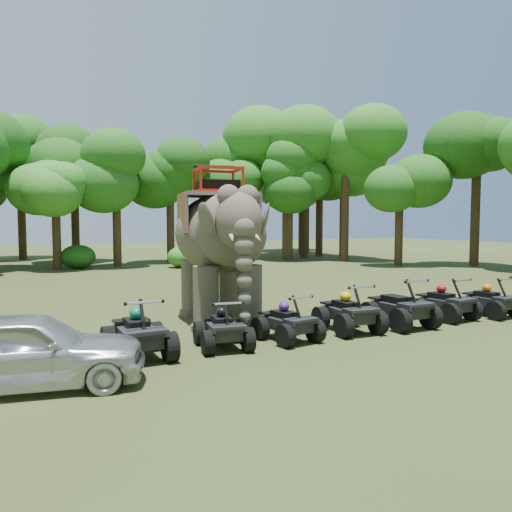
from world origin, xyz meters
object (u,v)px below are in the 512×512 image
object	(u,v)px
atv_1	(223,323)
atv_3	(349,307)
parked_car	(26,350)
atv_0	(138,327)
elephant	(219,243)
atv_6	(491,296)
atv_5	(445,298)
atv_4	(400,302)
atv_2	(287,317)

from	to	relation	value
atv_1	atv_3	size ratio (longest dim) A/B	0.89
parked_car	atv_0	xyz separation A→B (m)	(2.20, 1.06, -0.02)
elephant	atv_6	world-z (taller)	elephant
parked_car	atv_5	size ratio (longest dim) A/B	2.37
elephant	atv_6	distance (m)	8.49
atv_0	atv_6	distance (m)	10.81
atv_3	atv_4	bearing A→B (deg)	-0.96
atv_3	atv_4	xyz separation A→B (m)	(1.65, -0.14, 0.04)
atv_1	atv_6	bearing A→B (deg)	8.85
atv_1	atv_3	distance (m)	3.63
atv_4	atv_6	xyz separation A→B (m)	(3.60, -0.08, -0.08)
parked_car	atv_5	distance (m)	11.43
atv_3	atv_5	distance (m)	3.62
elephant	atv_6	bearing A→B (deg)	-10.41
elephant	atv_5	size ratio (longest dim) A/B	3.18
atv_0	atv_5	xyz separation A→B (m)	(9.18, 0.06, -0.03)
atv_2	atv_3	distance (m)	1.95
elephant	atv_3	world-z (taller)	elephant
elephant	atv_0	bearing A→B (deg)	-126.49
atv_3	atv_4	world-z (taller)	atv_4
parked_car	atv_2	size ratio (longest dim) A/B	2.57
atv_1	atv_6	size ratio (longest dim) A/B	0.95
atv_2	atv_4	size ratio (longest dim) A/B	0.85
elephant	atv_5	world-z (taller)	elephant
atv_0	atv_4	size ratio (longest dim) A/B	0.96
atv_3	atv_6	xyz separation A→B (m)	(5.25, -0.22, -0.04)
atv_4	atv_6	distance (m)	3.60
atv_0	atv_6	size ratio (longest dim) A/B	1.09
atv_4	atv_3	bearing A→B (deg)	174.99
atv_0	atv_4	distance (m)	7.21
parked_car	atv_5	xyz separation A→B (m)	(11.38, 1.12, -0.06)
atv_0	atv_4	world-z (taller)	atv_4
atv_0	atv_5	bearing A→B (deg)	0.90
atv_0	atv_6	world-z (taller)	atv_0
parked_car	atv_4	distance (m)	9.46
elephant	atv_0	xyz separation A→B (m)	(-3.05, -2.81, -1.61)
atv_3	elephant	bearing A→B (deg)	135.64
elephant	atv_1	size ratio (longest dim) A/B	3.48
atv_4	atv_6	bearing A→B (deg)	-1.58
atv_3	atv_4	distance (m)	1.66
atv_2	atv_0	bearing A→B (deg)	170.55
elephant	atv_6	xyz separation A→B (m)	(7.75, -3.03, -1.67)
parked_car	elephant	bearing A→B (deg)	-41.98
atv_6	atv_0	bearing A→B (deg)	176.71
atv_6	atv_4	bearing A→B (deg)	176.53
parked_car	atv_0	bearing A→B (deg)	-52.67
atv_1	atv_0	bearing A→B (deg)	-171.57
atv_1	atv_6	xyz separation A→B (m)	(8.87, -0.17, 0.03)
atv_5	atv_3	bearing A→B (deg)	175.51
atv_2	atv_3	xyz separation A→B (m)	(1.95, 0.12, 0.07)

